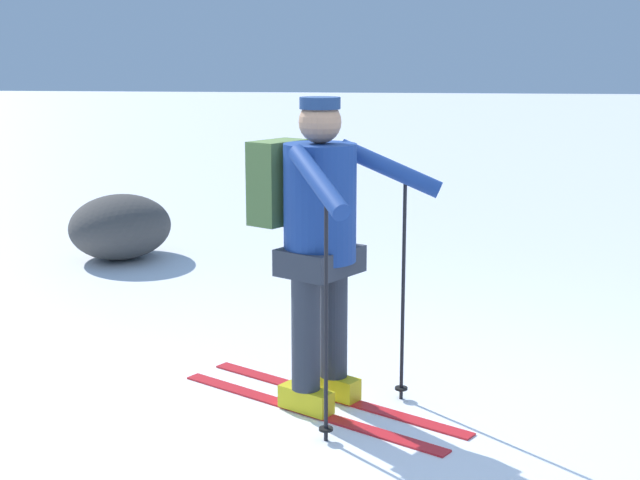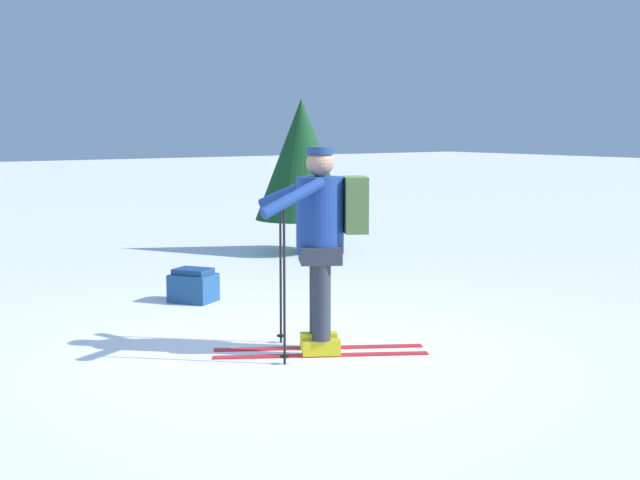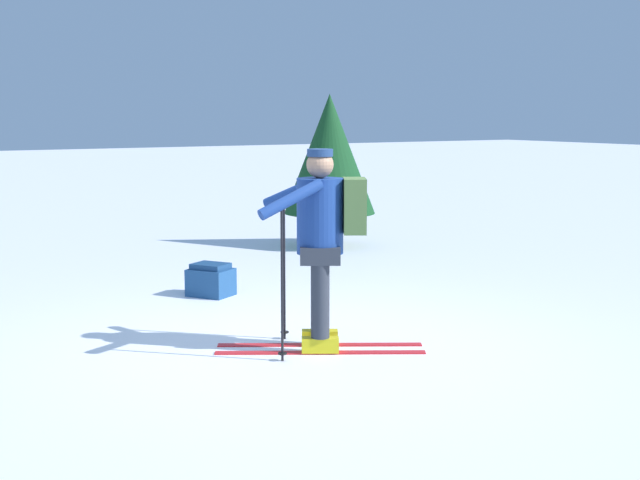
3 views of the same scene
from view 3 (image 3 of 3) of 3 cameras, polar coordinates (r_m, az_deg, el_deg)
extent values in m
plane|color=white|center=(7.54, -1.07, -6.69)|extent=(80.00, 80.00, 0.00)
cube|color=red|center=(7.27, 0.01, -7.22)|extent=(0.95, 1.52, 0.01)
cube|color=yellow|center=(7.26, 0.01, -6.72)|extent=(0.25, 0.31, 0.12)
cylinder|color=#2D333D|center=(7.16, 0.01, -3.66)|extent=(0.15, 0.15, 0.67)
cube|color=red|center=(7.51, -0.01, -6.72)|extent=(0.95, 1.52, 0.01)
cube|color=yellow|center=(7.49, -0.01, -6.24)|extent=(0.25, 0.31, 0.12)
cylinder|color=#2D333D|center=(7.40, -0.01, -3.28)|extent=(0.15, 0.15, 0.67)
cube|color=#2D333D|center=(7.22, 0.00, -0.86)|extent=(0.50, 0.48, 0.14)
cylinder|color=navy|center=(7.18, 0.00, 1.55)|extent=(0.38, 0.38, 0.61)
sphere|color=tan|center=(7.15, 0.00, 4.85)|extent=(0.22, 0.22, 0.22)
cylinder|color=navy|center=(7.14, 0.00, 5.61)|extent=(0.21, 0.21, 0.06)
cube|color=#4C6B38|center=(7.18, 2.22, 2.21)|extent=(0.37, 0.32, 0.44)
cylinder|color=black|center=(6.92, -2.45, -2.80)|extent=(0.02, 0.02, 1.24)
cylinder|color=black|center=(7.05, -2.42, -7.26)|extent=(0.07, 0.07, 0.01)
cylinder|color=navy|center=(6.86, -1.87, 2.62)|extent=(0.11, 0.56, 0.30)
cylinder|color=black|center=(7.59, -2.30, -1.82)|extent=(0.02, 0.02, 1.24)
cylinder|color=black|center=(7.71, -2.28, -5.91)|extent=(0.07, 0.07, 0.01)
cylinder|color=navy|center=(7.47, -1.79, 3.08)|extent=(0.52, 0.36, 0.30)
cube|color=navy|center=(9.54, -7.00, -2.70)|extent=(0.55, 0.52, 0.29)
cube|color=navy|center=(9.51, -7.02, -1.68)|extent=(0.45, 0.43, 0.06)
cylinder|color=#4C331E|center=(12.93, 0.61, 0.67)|extent=(0.14, 0.14, 0.48)
cone|color=#14421E|center=(12.83, 0.62, 5.53)|extent=(1.32, 1.32, 1.71)
camera|label=1|loc=(11.04, -14.91, 7.51)|focal=50.00mm
camera|label=2|loc=(0.54, -70.28, -11.56)|focal=50.00mm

